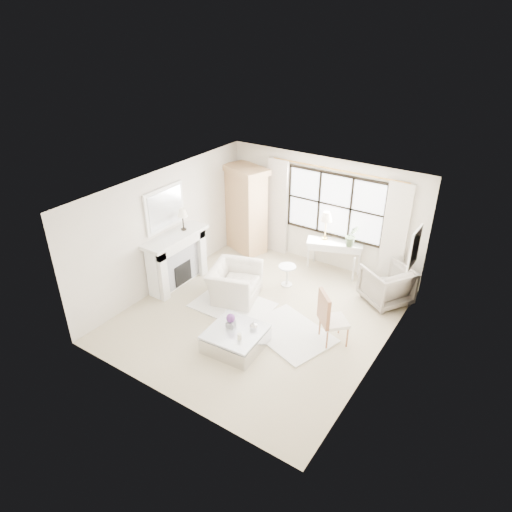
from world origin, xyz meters
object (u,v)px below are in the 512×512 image
object	(u,v)px
console_table	(334,256)
club_armchair	(235,283)
coffee_table	(236,339)
armoire	(246,209)

from	to	relation	value
console_table	club_armchair	bearing A→B (deg)	-142.04
console_table	coffee_table	distance (m)	3.62
armoire	console_table	distance (m)	2.53
armoire	console_table	xyz separation A→B (m)	(2.41, 0.19, -0.74)
club_armchair	armoire	bearing A→B (deg)	11.37
armoire	coffee_table	world-z (taller)	armoire
console_table	club_armchair	distance (m)	2.59
armoire	coffee_table	distance (m)	4.12
armoire	club_armchair	bearing A→B (deg)	-43.60
console_table	coffee_table	bearing A→B (deg)	-116.30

